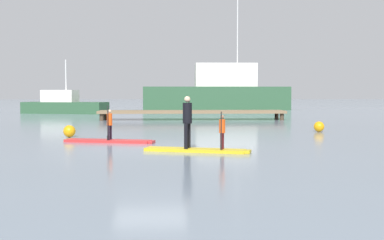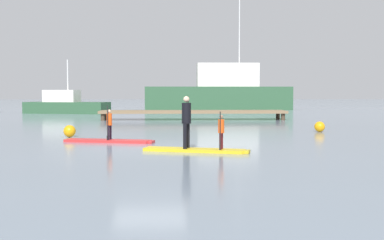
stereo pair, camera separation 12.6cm
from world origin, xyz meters
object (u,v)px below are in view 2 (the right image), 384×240
at_px(mooring_buoy_near, 70,131).
at_px(paddleboard_near, 109,141).
at_px(paddler_child_front, 221,130).
at_px(mooring_buoy_mid, 320,127).
at_px(paddler_child_solo, 109,123).
at_px(paddleboard_far, 196,150).
at_px(fishing_boat_white_large, 220,92).
at_px(motor_boat_small_navy, 66,105).
at_px(paddler_adult, 186,118).

bearing_deg(mooring_buoy_near, paddleboard_near, -47.87).
relative_size(paddler_child_front, mooring_buoy_mid, 2.39).
height_order(paddler_child_solo, mooring_buoy_mid, paddler_child_solo).
distance_m(paddleboard_far, fishing_boat_white_large, 38.18).
xyz_separation_m(motor_boat_small_navy, mooring_buoy_mid, (16.88, -21.23, -0.51)).
distance_m(paddler_adult, mooring_buoy_mid, 10.01).
xyz_separation_m(paddleboard_near, fishing_boat_white_large, (7.70, 34.80, 1.89)).
bearing_deg(mooring_buoy_near, motor_boat_small_navy, 102.84).
relative_size(paddleboard_near, mooring_buoy_near, 6.86).
xyz_separation_m(paddler_adult, motor_boat_small_navy, (-10.22, 28.65, -0.31)).
height_order(fishing_boat_white_large, motor_boat_small_navy, fishing_boat_white_large).
relative_size(paddleboard_near, paddler_child_solo, 2.68).
relative_size(paddler_child_solo, motor_boat_small_navy, 0.17).
xyz_separation_m(paddler_child_front, motor_boat_small_navy, (-11.31, 29.00, 0.04)).
bearing_deg(paddler_adult, paddler_child_solo, 134.24).
distance_m(paddleboard_near, paddler_adult, 4.27).
xyz_separation_m(paddleboard_near, paddler_child_front, (3.98, -3.32, 0.67)).
relative_size(paddleboard_far, fishing_boat_white_large, 0.22).
xyz_separation_m(motor_boat_small_navy, mooring_buoy_near, (5.35, -23.50, -0.50)).
xyz_separation_m(paddleboard_near, paddleboard_far, (3.19, -3.07, 0.00)).
bearing_deg(mooring_buoy_mid, motor_boat_small_navy, 128.50).
distance_m(mooring_buoy_near, mooring_buoy_mid, 11.75).
xyz_separation_m(paddleboard_far, motor_boat_small_navy, (-10.52, 28.75, 0.71)).
bearing_deg(mooring_buoy_mid, paddler_adult, -131.92).
distance_m(paddler_child_solo, motor_boat_small_navy, 26.72).
bearing_deg(paddler_child_front, paddler_child_solo, 140.22).
relative_size(paddleboard_far, paddler_child_front, 2.85).
bearing_deg(paddleboard_far, paddleboard_near, 136.11).
xyz_separation_m(paddler_child_solo, mooring_buoy_mid, (9.55, 4.46, -0.50)).
height_order(paddler_child_front, mooring_buoy_near, paddler_child_front).
xyz_separation_m(paddleboard_far, paddler_child_front, (0.79, -0.25, 0.67)).
relative_size(fishing_boat_white_large, motor_boat_small_navy, 2.01).
height_order(paddleboard_near, paddler_child_solo, paddler_child_solo).
bearing_deg(paddleboard_near, paddler_child_solo, -66.22).
bearing_deg(paddler_child_solo, paddler_child_front, -39.78).
height_order(motor_boat_small_navy, mooring_buoy_near, motor_boat_small_navy).
relative_size(paddler_child_solo, mooring_buoy_mid, 2.60).
distance_m(paddleboard_near, fishing_boat_white_large, 35.69).
bearing_deg(mooring_buoy_near, fishing_boat_white_large, 73.48).
height_order(paddleboard_near, mooring_buoy_mid, mooring_buoy_mid).
height_order(paddler_child_solo, fishing_boat_white_large, fishing_boat_white_large).
relative_size(paddler_adult, paddler_child_front, 1.40).
height_order(paddler_child_solo, paddler_child_front, paddler_child_solo).
height_order(paddler_child_solo, mooring_buoy_near, paddler_child_solo).
relative_size(paddler_child_solo, paddler_child_front, 1.09).
distance_m(paddler_child_solo, paddleboard_far, 4.47).
xyz_separation_m(paddler_child_solo, paddler_adult, (2.88, -2.96, 0.32)).
height_order(paddler_adult, motor_boat_small_navy, motor_boat_small_navy).
relative_size(paddler_adult, fishing_boat_white_large, 0.11).
bearing_deg(paddleboard_far, paddler_adult, 162.14).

